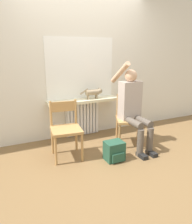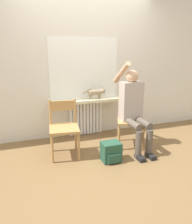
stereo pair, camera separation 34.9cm
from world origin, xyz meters
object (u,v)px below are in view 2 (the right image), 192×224
cat (97,92)px  chair_left (64,127)px  backpack (111,152)px  chair_right (131,120)px  person (134,106)px

cat → chair_left: bearing=-141.4°
chair_left → backpack: bearing=-27.5°
chair_right → cat: size_ratio=1.94×
chair_right → cat: 0.80m
chair_left → chair_right: (1.11, -0.00, 0.00)m
chair_left → person: 1.13m
person → cat: (-0.37, 0.69, 0.13)m
person → cat: 0.79m
chair_right → backpack: (-0.52, -0.41, -0.31)m
chair_left → backpack: size_ratio=2.95×
chair_left → person: person is taller
chair_left → person: bearing=1.9°
person → chair_left: bearing=174.4°
chair_left → cat: size_ratio=1.94×
chair_right → backpack: 0.73m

